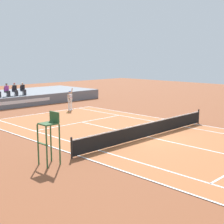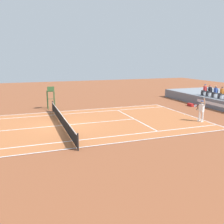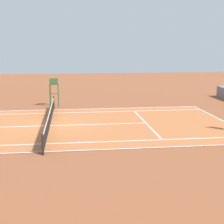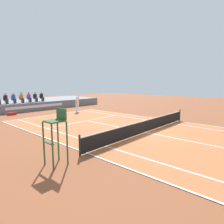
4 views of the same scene
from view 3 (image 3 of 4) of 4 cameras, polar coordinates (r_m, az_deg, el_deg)
ground_plane at (r=22.41m, az=-10.45°, el=-2.34°), size 80.00×80.00×0.00m
court at (r=22.41m, az=-10.45°, el=-2.32°), size 11.08×23.88×0.03m
net at (r=22.29m, az=-10.49°, el=-1.04°), size 11.98×0.10×1.07m
tennis_ball at (r=22.56m, az=17.26°, el=-2.49°), size 0.07×0.07×0.07m
umpire_chair at (r=29.17m, az=-9.79°, el=3.97°), size 0.77×0.77×2.44m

